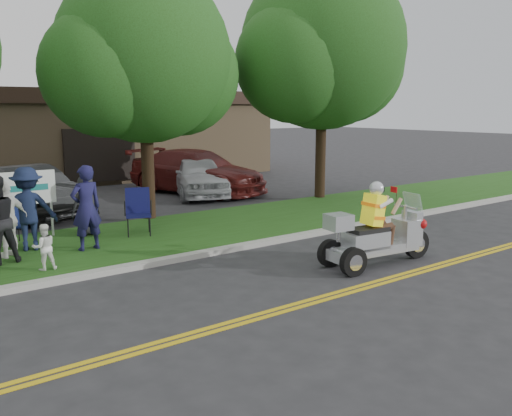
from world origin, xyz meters
TOP-DOWN VIEW (x-y plane):
  - ground at (0.00, 0.00)m, footprint 120.00×120.00m
  - centerline_near at (0.00, -0.58)m, footprint 60.00×0.10m
  - centerline_far at (0.00, -0.42)m, footprint 60.00×0.10m
  - curb at (0.00, 3.05)m, footprint 60.00×0.25m
  - grass_verge at (0.00, 5.20)m, footprint 60.00×4.00m
  - commercial_building at (2.00, 18.98)m, footprint 18.00×8.20m
  - tree_mid at (0.55, 7.23)m, footprint 5.88×4.80m
  - tree_right at (7.06, 7.03)m, footprint 6.86×5.60m
  - business_sign at (-2.90, 6.60)m, footprint 1.25×0.06m
  - trike_scooter at (2.34, 0.33)m, footprint 2.71×0.98m
  - lawn_chair_a at (-0.59, 5.54)m, footprint 0.80×0.81m
  - lawn_chair_b at (-3.43, 6.36)m, footprint 0.59×0.60m
  - spectator_adult_left at (-2.16, 4.75)m, footprint 0.73×0.51m
  - spectator_adult_right at (-3.72, 5.15)m, footprint 1.04×0.79m
  - spectator_chair_a at (-3.20, 5.50)m, footprint 1.34×0.99m
  - spectator_chair_b at (-1.68, 6.13)m, footprint 0.77×0.53m
  - child_right at (-3.38, 3.73)m, footprint 0.47×0.37m
  - parked_car_left at (-2.00, 10.18)m, footprint 2.66×4.78m
  - parked_car_mid at (-2.50, 9.93)m, footprint 3.82×5.11m
  - parked_car_right at (4.31, 10.96)m, footprint 4.20×6.13m
  - parked_car_far_right at (4.00, 10.40)m, footprint 3.18×4.75m

SIDE VIEW (x-z plane):
  - ground at x=0.00m, z-range 0.00..0.00m
  - centerline_near at x=0.00m, z-range 0.00..0.01m
  - centerline_far at x=0.00m, z-range 0.00..0.01m
  - grass_verge at x=0.00m, z-range 0.01..0.11m
  - curb at x=0.00m, z-range 0.00..0.12m
  - child_right at x=-3.38m, z-range 0.10..1.02m
  - trike_scooter at x=2.34m, z-range -0.27..1.50m
  - parked_car_mid at x=-2.50m, z-range 0.00..1.29m
  - lawn_chair_b at x=-3.43m, z-range 0.17..1.14m
  - parked_car_left at x=-2.00m, z-range 0.00..1.49m
  - parked_car_far_right at x=4.00m, z-range 0.00..1.50m
  - lawn_chair_a at x=-0.59m, z-range 0.18..1.33m
  - parked_car_right at x=4.31m, z-range 0.00..1.65m
  - spectator_chair_b at x=-1.68m, z-range 0.10..1.61m
  - spectator_adult_right at x=-3.72m, z-range 0.10..1.75m
  - spectator_chair_a at x=-3.20m, z-range 0.10..1.97m
  - spectator_adult_left at x=-2.16m, z-range 0.10..2.01m
  - business_sign at x=-2.90m, z-range 0.38..2.13m
  - commercial_building at x=2.00m, z-range 0.01..4.01m
  - tree_mid at x=0.55m, z-range 0.91..7.96m
  - tree_right at x=7.06m, z-range 0.99..9.06m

